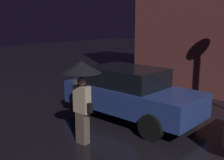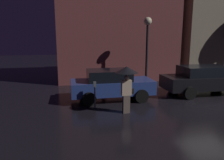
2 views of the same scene
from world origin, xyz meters
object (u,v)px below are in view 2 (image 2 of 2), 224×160
parked_car_blue (111,84)px  pedestrian_with_umbrella (127,77)px  parked_car_black (205,79)px  street_lamp_near (147,36)px  parking_meter (95,92)px

parked_car_blue → pedestrian_with_umbrella: bearing=-83.9°
parked_car_black → street_lamp_near: 4.09m
pedestrian_with_umbrella → street_lamp_near: size_ratio=0.46×
parked_car_blue → parked_car_black: (5.25, 0.08, 0.02)m
pedestrian_with_umbrella → street_lamp_near: street_lamp_near is taller
parked_car_black → street_lamp_near: bearing=141.7°
parked_car_blue → parking_meter: 1.55m
street_lamp_near → parked_car_black: bearing=-39.8°
parked_car_blue → parked_car_black: 5.25m
parked_car_blue → parking_meter: (-0.99, -1.19, -0.04)m
parked_car_black → parked_car_blue: bearing=-177.6°
parked_car_blue → parking_meter: size_ratio=3.39×
parked_car_black → parking_meter: 6.37m
parked_car_black → pedestrian_with_umbrella: bearing=-155.8°
street_lamp_near → parking_meter: bearing=-137.0°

